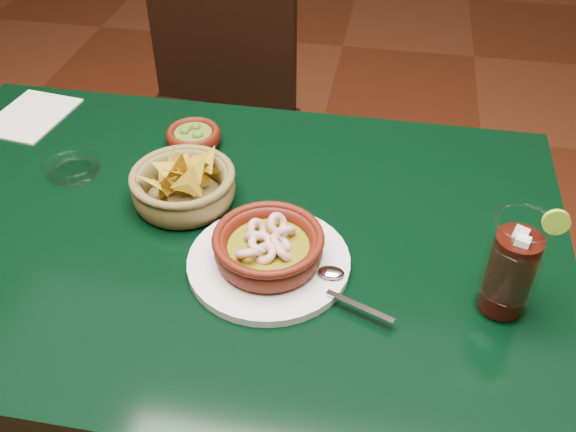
% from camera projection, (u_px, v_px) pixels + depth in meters
% --- Properties ---
extents(dining_table, '(1.20, 0.80, 0.75)m').
position_uv_depth(dining_table, '(213.00, 268.00, 1.15)').
color(dining_table, black).
rests_on(dining_table, ground).
extents(dining_chair, '(0.48, 0.48, 0.96)m').
position_uv_depth(dining_chair, '(211.00, 114.00, 1.80)').
color(dining_chair, black).
rests_on(dining_chair, ground).
extents(shrimp_plate, '(0.33, 0.26, 0.08)m').
position_uv_depth(shrimp_plate, '(269.00, 251.00, 0.99)').
color(shrimp_plate, silver).
rests_on(shrimp_plate, dining_table).
extents(chip_basket, '(0.22, 0.22, 0.13)m').
position_uv_depth(chip_basket, '(184.00, 186.00, 1.12)').
color(chip_basket, brown).
rests_on(chip_basket, dining_table).
extents(guacamole_ramekin, '(0.13, 0.13, 0.04)m').
position_uv_depth(guacamole_ramekin, '(194.00, 137.00, 1.26)').
color(guacamole_ramekin, '#441006').
rests_on(guacamole_ramekin, dining_table).
extents(cola_drink, '(0.17, 0.17, 0.19)m').
position_uv_depth(cola_drink, '(512.00, 268.00, 0.90)').
color(cola_drink, white).
rests_on(cola_drink, dining_table).
extents(glass_ashtray, '(0.11, 0.11, 0.03)m').
position_uv_depth(glass_ashtray, '(73.00, 168.00, 1.20)').
color(glass_ashtray, white).
rests_on(glass_ashtray, dining_table).
extents(paper_menu, '(0.16, 0.20, 0.00)m').
position_uv_depth(paper_menu, '(31.00, 116.00, 1.36)').
color(paper_menu, beige).
rests_on(paper_menu, dining_table).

